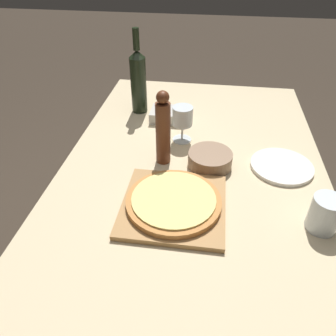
{
  "coord_description": "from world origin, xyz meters",
  "views": [
    {
      "loc": [
        0.04,
        -0.91,
        1.46
      ],
      "look_at": [
        -0.08,
        -0.06,
        0.81
      ],
      "focal_mm": 35.0,
      "sensor_mm": 36.0,
      "label": 1
    }
  ],
  "objects_px": {
    "wine_bottle": "(138,80)",
    "pepper_mill": "(163,130)",
    "pizza": "(174,201)",
    "wine_glass": "(183,117)",
    "small_bowl": "(210,159)"
  },
  "relations": [
    {
      "from": "wine_bottle",
      "to": "pepper_mill",
      "type": "distance_m",
      "value": 0.42
    },
    {
      "from": "pizza",
      "to": "pepper_mill",
      "type": "height_order",
      "value": "pepper_mill"
    },
    {
      "from": "pepper_mill",
      "to": "wine_bottle",
      "type": "bearing_deg",
      "value": 114.01
    },
    {
      "from": "pepper_mill",
      "to": "pizza",
      "type": "bearing_deg",
      "value": -74.02
    },
    {
      "from": "pizza",
      "to": "wine_glass",
      "type": "bearing_deg",
      "value": 92.41
    },
    {
      "from": "pepper_mill",
      "to": "wine_glass",
      "type": "height_order",
      "value": "pepper_mill"
    },
    {
      "from": "pizza",
      "to": "wine_bottle",
      "type": "xyz_separation_m",
      "value": [
        -0.24,
        0.62,
        0.12
      ]
    },
    {
      "from": "pizza",
      "to": "wine_glass",
      "type": "xyz_separation_m",
      "value": [
        -0.02,
        0.39,
        0.07
      ]
    },
    {
      "from": "pizza",
      "to": "small_bowl",
      "type": "bearing_deg",
      "value": 66.81
    },
    {
      "from": "pizza",
      "to": "pepper_mill",
      "type": "distance_m",
      "value": 0.27
    },
    {
      "from": "pizza",
      "to": "wine_bottle",
      "type": "distance_m",
      "value": 0.68
    },
    {
      "from": "pepper_mill",
      "to": "wine_glass",
      "type": "relative_size",
      "value": 1.88
    },
    {
      "from": "pepper_mill",
      "to": "small_bowl",
      "type": "distance_m",
      "value": 0.2
    },
    {
      "from": "pepper_mill",
      "to": "small_bowl",
      "type": "relative_size",
      "value": 1.74
    },
    {
      "from": "wine_bottle",
      "to": "small_bowl",
      "type": "distance_m",
      "value": 0.53
    }
  ]
}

